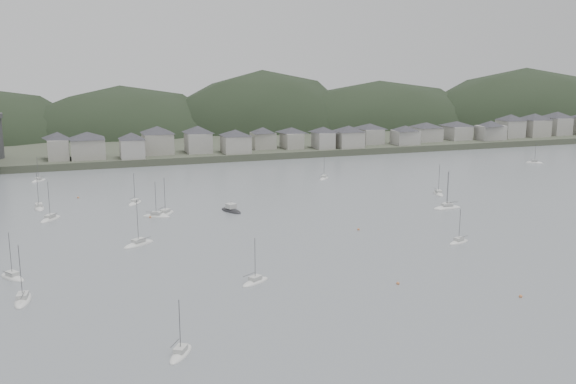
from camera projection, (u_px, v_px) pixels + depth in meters
name	position (u px, v px, depth m)	size (l,w,h in m)	color
ground	(415.00, 300.00, 121.54)	(900.00, 900.00, 0.00)	slate
far_shore_land	(173.00, 129.00, 394.71)	(900.00, 250.00, 3.00)	#383D2D
forested_ridge	(189.00, 156.00, 375.12)	(851.55, 103.94, 102.57)	black
waterfront_town	(316.00, 135.00, 305.58)	(451.48, 28.46, 12.92)	gray
sailboat_lead	(165.00, 214.00, 187.65)	(7.42, 8.43, 11.70)	silver
moored_fleet	(283.00, 229.00, 170.91)	(258.79, 176.26, 12.48)	silver
motor_launch_far	(231.00, 210.00, 191.47)	(6.31, 9.42, 4.10)	black
mooring_buoys	(296.00, 239.00, 161.77)	(189.42, 120.64, 0.70)	#C17040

